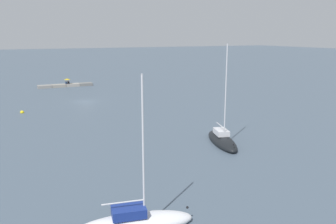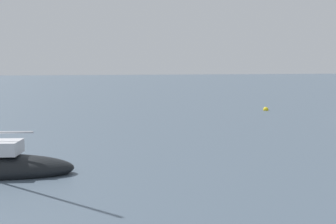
{
  "view_description": "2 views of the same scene",
  "coord_description": "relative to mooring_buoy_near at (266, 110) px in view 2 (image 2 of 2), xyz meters",
  "views": [
    {
      "loc": [
        13.39,
        62.53,
        11.9
      ],
      "look_at": [
        -7.33,
        19.29,
        1.25
      ],
      "focal_mm": 37.46,
      "sensor_mm": 36.0,
      "label": 1
    },
    {
      "loc": [
        -26.72,
        29.19,
        4.7
      ],
      "look_at": [
        2.69,
        19.4,
        1.22
      ],
      "focal_mm": 41.74,
      "sensor_mm": 36.0,
      "label": 2
    }
  ],
  "objects": [
    {
      "name": "mooring_buoy_near",
      "position": [
        0.0,
        0.0,
        0.0
      ],
      "size": [
        0.59,
        0.59,
        0.59
      ],
      "color": "yellow",
      "rests_on": "ground_plane"
    }
  ]
}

